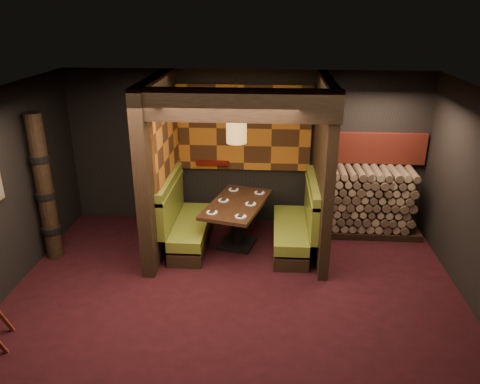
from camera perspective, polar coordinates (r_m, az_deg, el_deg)
The scene contains 19 objects.
floor at distance 6.72m, azimuth -0.79°, elevation -13.41°, with size 6.50×5.50×0.02m, color black.
ceiling at distance 5.58m, azimuth -0.94°, elevation 11.44°, with size 6.50×5.50×0.02m, color black.
wall_back at distance 8.60m, azimuth 0.68°, elevation 5.30°, with size 6.50×0.02×2.85m, color black.
wall_front at distance 3.67m, azimuth -4.66°, elevation -19.80°, with size 6.50×0.02×2.85m, color black.
partition_left at distance 7.74m, azimuth -9.85°, elevation 3.10°, with size 0.20×2.20×2.85m, color black.
partition_right at distance 7.62m, azimuth 10.02°, elevation 2.78°, with size 0.15×2.10×2.85m, color black.
header_beam at distance 6.31m, azimuth -0.61°, elevation 10.53°, with size 2.85×0.18×0.44m, color black.
tapa_back_panel at distance 8.45m, azimuth 0.50°, elevation 7.78°, with size 2.40×0.06×1.55m, color #A85C17.
tapa_side_panel at distance 7.76m, azimuth -8.89°, elevation 6.48°, with size 0.04×1.85×1.45m, color #A85C17.
lacquer_shelf at distance 8.62m, azimuth -3.37°, elevation 3.61°, with size 0.60×0.12×0.07m, color #4F0B07.
booth_bench_left at distance 8.05m, azimuth -6.69°, elevation -3.87°, with size 0.68×1.60×1.14m.
booth_bench_right at distance 7.93m, azimuth 6.92°, elevation -4.27°, with size 0.68×1.60×1.14m.
dining_table at distance 7.90m, azimuth -0.37°, elevation -2.85°, with size 1.18×1.68×0.81m.
place_settings at distance 7.80m, azimuth -0.38°, elevation -1.20°, with size 0.91×1.31×0.03m.
pendant_lamp at distance 7.36m, azimuth -0.43°, elevation 7.73°, with size 0.32×0.32×1.00m.
totem_column at distance 7.92m, azimuth -22.70°, elevation 0.27°, with size 0.31×0.31×2.40m.
firewood_stack at distance 8.66m, azimuth 15.76°, elevation -1.13°, with size 1.73×0.70×1.22m.
mosaic_header at distance 8.68m, azimuth 15.95°, elevation 5.16°, with size 1.83×0.10×0.56m, color maroon.
bay_front_post at distance 7.88m, azimuth 10.50°, elevation 3.38°, with size 0.08×0.08×2.85m, color black.
Camera 1 is at (0.47, -5.47, 3.86)m, focal length 35.00 mm.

